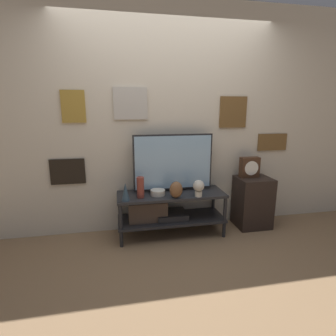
{
  "coord_description": "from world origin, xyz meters",
  "views": [
    {
      "loc": [
        -0.6,
        -2.61,
        1.51
      ],
      "look_at": [
        -0.04,
        0.26,
        0.83
      ],
      "focal_mm": 28.0,
      "sensor_mm": 36.0,
      "label": 1
    }
  ],
  "objects": [
    {
      "name": "decorative_bust",
      "position": [
        0.28,
        0.09,
        0.63
      ],
      "size": [
        0.13,
        0.13,
        0.19
      ],
      "color": "beige",
      "rests_on": "media_console"
    },
    {
      "name": "ground_plane",
      "position": [
        0.0,
        0.0,
        0.0
      ],
      "size": [
        12.0,
        12.0,
        0.0
      ],
      "primitive_type": "plane",
      "color": "#846647"
    },
    {
      "name": "vase_slim_bronze",
      "position": [
        -0.53,
        0.12,
        0.62
      ],
      "size": [
        0.09,
        0.09,
        0.2
      ],
      "color": "#2D4251",
      "rests_on": "media_console"
    },
    {
      "name": "media_console",
      "position": [
        -0.1,
        0.26,
        0.33
      ],
      "size": [
        1.26,
        0.44,
        0.52
      ],
      "color": "#232326",
      "rests_on": "ground_plane"
    },
    {
      "name": "mantel_clock",
      "position": [
        1.02,
        0.34,
        0.77
      ],
      "size": [
        0.24,
        0.11,
        0.26
      ],
      "color": "#422819",
      "rests_on": "side_table"
    },
    {
      "name": "vase_tall_ceramic",
      "position": [
        -0.37,
        0.18,
        0.64
      ],
      "size": [
        0.08,
        0.08,
        0.24
      ],
      "color": "brown",
      "rests_on": "media_console"
    },
    {
      "name": "vase_wide_bowl",
      "position": [
        -0.17,
        0.23,
        0.55
      ],
      "size": [
        0.17,
        0.17,
        0.06
      ],
      "color": "beige",
      "rests_on": "media_console"
    },
    {
      "name": "side_table",
      "position": [
        1.07,
        0.3,
        0.32
      ],
      "size": [
        0.42,
        0.37,
        0.64
      ],
      "color": "black",
      "rests_on": "ground_plane"
    },
    {
      "name": "television",
      "position": [
        0.04,
        0.36,
        0.87
      ],
      "size": [
        0.95,
        0.05,
        0.68
      ],
      "color": "black",
      "rests_on": "media_console"
    },
    {
      "name": "wall_back",
      "position": [
        -0.0,
        0.53,
        1.35
      ],
      "size": [
        6.4,
        0.08,
        2.7
      ],
      "color": "beige",
      "rests_on": "ground_plane"
    },
    {
      "name": "vase_urn_stoneware",
      "position": [
        0.02,
        0.1,
        0.61
      ],
      "size": [
        0.15,
        0.12,
        0.19
      ],
      "color": "brown",
      "rests_on": "media_console"
    }
  ]
}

